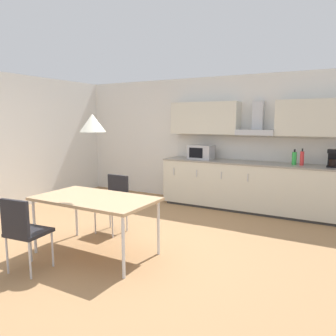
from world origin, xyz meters
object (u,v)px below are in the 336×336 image
(coffee_maker, at_px, (333,158))
(pendant_lamp, at_px, (93,123))
(microwave, at_px, (201,152))
(bottle_green, at_px, (294,158))
(bottle_red, at_px, (302,158))
(chair_far_left, at_px, (114,198))
(chair_near_left, at_px, (23,228))
(dining_table, at_px, (95,201))

(coffee_maker, bearing_deg, pendant_lamp, -129.97)
(microwave, height_order, coffee_maker, coffee_maker)
(coffee_maker, bearing_deg, microwave, -179.37)
(microwave, height_order, bottle_green, microwave)
(bottle_red, bearing_deg, microwave, 179.95)
(coffee_maker, height_order, bottle_red, coffee_maker)
(bottle_green, height_order, chair_far_left, bottle_green)
(chair_near_left, relative_size, pendant_lamp, 2.72)
(coffee_maker, relative_size, bottle_red, 1.01)
(dining_table, height_order, chair_near_left, chair_near_left)
(dining_table, bearing_deg, pendant_lamp, 180.00)
(chair_far_left, distance_m, pendant_lamp, 1.45)
(bottle_red, bearing_deg, chair_near_left, -122.15)
(coffee_maker, relative_size, chair_far_left, 0.34)
(bottle_green, xyz_separation_m, pendant_lamp, (-1.93, -3.02, 0.63))
(chair_near_left, height_order, pendant_lamp, pendant_lamp)
(chair_near_left, bearing_deg, coffee_maker, 53.15)
(chair_far_left, height_order, chair_near_left, same)
(coffee_maker, relative_size, bottle_green, 1.09)
(dining_table, relative_size, pendant_lamp, 4.82)
(bottle_red, height_order, chair_near_left, bottle_red)
(chair_far_left, bearing_deg, coffee_maker, 37.60)
(coffee_maker, relative_size, chair_near_left, 0.34)
(coffee_maker, bearing_deg, chair_near_left, -126.85)
(microwave, relative_size, coffee_maker, 1.60)
(bottle_green, bearing_deg, coffee_maker, 0.97)
(chair_far_left, bearing_deg, microwave, 77.33)
(bottle_red, relative_size, chair_far_left, 0.34)
(microwave, relative_size, chair_near_left, 0.55)
(coffee_maker, distance_m, bottle_green, 0.61)
(pendant_lamp, bearing_deg, bottle_red, 55.58)
(bottle_red, xyz_separation_m, pendant_lamp, (-2.06, -3.01, 0.62))
(microwave, distance_m, chair_near_left, 3.89)
(bottle_red, xyz_separation_m, bottle_green, (-0.13, 0.02, -0.01))
(pendant_lamp, bearing_deg, chair_far_left, 112.99)
(dining_table, distance_m, pendant_lamp, 0.98)
(pendant_lamp, bearing_deg, chair_near_left, -112.64)
(chair_far_left, height_order, pendant_lamp, pendant_lamp)
(bottle_red, bearing_deg, coffee_maker, 3.34)
(microwave, distance_m, dining_table, 3.04)
(dining_table, height_order, pendant_lamp, pendant_lamp)
(microwave, height_order, bottle_red, bottle_red)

